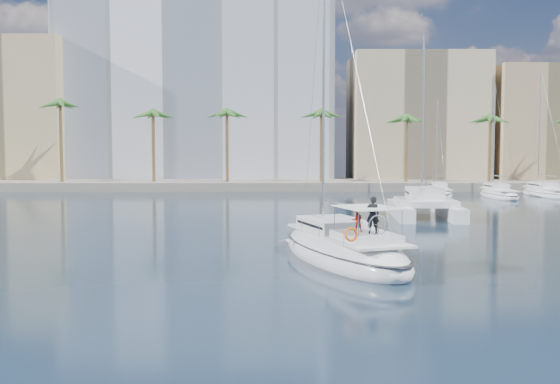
{
  "coord_description": "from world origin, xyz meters",
  "views": [
    {
      "loc": [
        0.72,
        -27.64,
        5.73
      ],
      "look_at": [
        0.78,
        1.5,
        3.69
      ],
      "focal_mm": 40.0,
      "sensor_mm": 36.0,
      "label": 1
    }
  ],
  "objects": [
    {
      "name": "ground",
      "position": [
        0.0,
        0.0,
        0.0
      ],
      "size": [
        160.0,
        160.0,
        0.0
      ],
      "primitive_type": "plane",
      "color": "black",
      "rests_on": "ground"
    },
    {
      "name": "quay",
      "position": [
        0.0,
        61.0,
        0.6
      ],
      "size": [
        120.0,
        14.0,
        1.2
      ],
      "primitive_type": "cube",
      "color": "gray",
      "rests_on": "ground"
    },
    {
      "name": "building_modern",
      "position": [
        -12.0,
        73.0,
        14.0
      ],
      "size": [
        42.0,
        16.0,
        28.0
      ],
      "primitive_type": "cube",
      "color": "white",
      "rests_on": "ground"
    },
    {
      "name": "building_tan_left",
      "position": [
        -42.0,
        69.0,
        11.0
      ],
      "size": [
        22.0,
        14.0,
        22.0
      ],
      "primitive_type": "cube",
      "color": "tan",
      "rests_on": "ground"
    },
    {
      "name": "building_beige",
      "position": [
        22.0,
        70.0,
        10.0
      ],
      "size": [
        20.0,
        14.0,
        20.0
      ],
      "primitive_type": "cube",
      "color": "tan",
      "rests_on": "ground"
    },
    {
      "name": "building_tan_right",
      "position": [
        42.0,
        68.0,
        9.0
      ],
      "size": [
        18.0,
        12.0,
        18.0
      ],
      "primitive_type": "cube",
      "color": "tan",
      "rests_on": "ground"
    },
    {
      "name": "palm_left",
      "position": [
        -34.0,
        57.0,
        10.28
      ],
      "size": [
        3.6,
        3.6,
        12.3
      ],
      "color": "brown",
      "rests_on": "ground"
    },
    {
      "name": "palm_centre",
      "position": [
        0.0,
        57.0,
        10.28
      ],
      "size": [
        3.6,
        3.6,
        12.3
      ],
      "color": "brown",
      "rests_on": "ground"
    },
    {
      "name": "palm_right",
      "position": [
        34.0,
        57.0,
        10.28
      ],
      "size": [
        3.6,
        3.6,
        12.3
      ],
      "color": "brown",
      "rests_on": "ground"
    },
    {
      "name": "main_sloop",
      "position": [
        3.98,
        3.87,
        0.56
      ],
      "size": [
        7.8,
        13.36,
        18.89
      ],
      "rotation": [
        0.0,
        0.0,
        0.32
      ],
      "color": "white",
      "rests_on": "ground"
    },
    {
      "name": "catamaran",
      "position": [
        12.9,
        24.13,
        1.1
      ],
      "size": [
        5.98,
        10.76,
        15.35
      ],
      "rotation": [
        0.0,
        0.0,
        -0.08
      ],
      "color": "white",
      "rests_on": "ground"
    },
    {
      "name": "seagull",
      "position": [
        1.19,
        5.46,
        0.8
      ],
      "size": [
        0.93,
        0.4,
        0.17
      ],
      "color": "silver",
      "rests_on": "ground"
    },
    {
      "name": "moored_yacht_a",
      "position": [
        20.0,
        47.0,
        0.0
      ],
      "size": [
        3.37,
        9.52,
        11.9
      ],
      "primitive_type": null,
      "rotation": [
        0.0,
        0.0,
        -0.07
      ],
      "color": "white",
      "rests_on": "ground"
    },
    {
      "name": "moored_yacht_b",
      "position": [
        26.5,
        45.0,
        0.0
      ],
      "size": [
        3.32,
        10.83,
        13.72
      ],
      "primitive_type": null,
      "rotation": [
        0.0,
        0.0,
        -0.02
      ],
      "color": "white",
      "rests_on": "ground"
    },
    {
      "name": "moored_yacht_c",
      "position": [
        33.0,
        47.0,
        0.0
      ],
      "size": [
        3.98,
        12.33,
        15.54
      ],
      "primitive_type": null,
      "rotation": [
        0.0,
        0.0,
        0.03
      ],
      "color": "white",
      "rests_on": "ground"
    }
  ]
}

